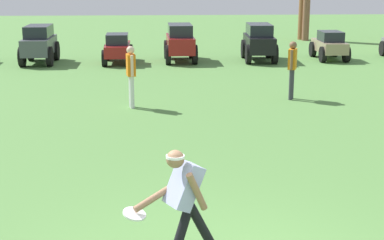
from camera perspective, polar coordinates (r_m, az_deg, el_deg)
The scene contains 9 objects.
frisbee_thrower at distance 6.92m, azimuth -0.75°, elevation -7.65°, with size 1.10×0.57×1.41m.
frisbee_in_flight at distance 6.88m, azimuth -5.60°, elevation -9.05°, with size 0.38×0.38×0.10m.
teammate_near_sideline at distance 14.80m, azimuth -5.94°, elevation 4.76°, with size 0.26×0.50×1.56m.
teammate_midfield at distance 15.93m, azimuth 9.70°, elevation 5.31°, with size 0.30×0.49×1.56m.
parked_car_slot_b at distance 22.70m, azimuth -14.60°, elevation 7.21°, with size 1.19×2.36×1.40m.
parked_car_slot_c at distance 22.21m, azimuth -7.23°, elevation 6.94°, with size 1.14×2.23×1.10m.
parked_car_slot_d at distance 22.47m, azimuth -1.16°, elevation 7.60°, with size 1.22×2.38×1.40m.
parked_car_slot_e at distance 22.74m, azimuth 6.52°, elevation 7.59°, with size 1.24×2.38×1.40m.
parked_car_slot_f at distance 23.57m, azimuth 13.20°, elevation 7.10°, with size 1.09×2.20×1.10m.
Camera 1 is at (-0.60, -5.89, 3.39)m, focal length 55.00 mm.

